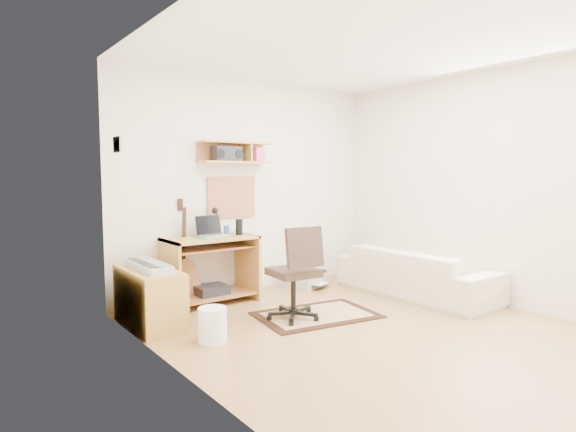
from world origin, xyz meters
TOP-DOWN VIEW (x-y plane):
  - floor at (0.00, 0.00)m, footprint 3.60×4.00m
  - ceiling at (0.00, 0.00)m, footprint 3.60×4.00m
  - back_wall at (0.00, 2.00)m, footprint 3.60×0.01m
  - left_wall at (-1.80, 0.00)m, footprint 0.01×4.00m
  - right_wall at (1.80, 0.00)m, footprint 0.01×4.00m
  - wall_shelf at (-0.30, 1.88)m, footprint 0.90×0.25m
  - cork_board at (-0.30, 1.98)m, footprint 0.64×0.03m
  - wall_photo at (-1.79, 1.50)m, footprint 0.02×0.20m
  - desk at (-0.73, 1.73)m, footprint 1.00×0.55m
  - laptop at (-0.70, 1.71)m, footprint 0.33×0.33m
  - speaker at (-0.38, 1.68)m, footprint 0.08×0.08m
  - desk_lamp at (-0.56, 1.87)m, footprint 0.10×0.10m
  - pencil_cup at (-0.46, 1.83)m, footprint 0.07×0.07m
  - boombox at (-0.42, 1.87)m, footprint 0.34×0.15m
  - rug at (-0.09, 0.64)m, footprint 1.31×0.99m
  - task_chair at (-0.36, 0.68)m, footprint 0.54×0.54m
  - cabinet at (-1.58, 1.35)m, footprint 0.40×0.90m
  - music_keyboard at (-1.58, 1.35)m, footprint 0.22×0.71m
  - guitar at (-0.96, 1.86)m, footprint 0.35×0.26m
  - waste_basket at (-1.31, 0.60)m, footprint 0.27×0.27m
  - printer at (0.62, 1.71)m, footprint 0.60×0.53m
  - sofa at (1.38, 0.55)m, footprint 0.56×1.92m

SIDE VIEW (x-z plane):
  - floor at x=0.00m, z-range -0.01..0.00m
  - rug at x=-0.09m, z-range 0.00..0.02m
  - printer at x=0.62m, z-range -0.01..0.18m
  - waste_basket at x=-1.31m, z-range 0.00..0.30m
  - cabinet at x=-1.58m, z-range 0.00..0.55m
  - desk at x=-0.73m, z-range 0.00..0.75m
  - sofa at x=1.38m, z-range 0.00..0.75m
  - task_chair at x=-0.36m, z-range 0.00..0.96m
  - music_keyboard at x=-1.58m, z-range 0.55..0.61m
  - guitar at x=-0.96m, z-range 0.00..1.18m
  - pencil_cup at x=-0.46m, z-range 0.75..0.85m
  - speaker at x=-0.38m, z-range 0.75..0.93m
  - laptop at x=-0.70m, z-range 0.75..0.99m
  - desk_lamp at x=-0.56m, z-range 0.75..1.06m
  - cork_board at x=-0.30m, z-range 0.92..1.42m
  - back_wall at x=0.00m, z-range 0.00..2.60m
  - left_wall at x=-1.80m, z-range 0.00..2.60m
  - right_wall at x=1.80m, z-range 0.00..2.60m
  - boombox at x=-0.42m, z-range 1.59..1.77m
  - wall_shelf at x=-0.30m, z-range 1.57..1.83m
  - wall_photo at x=-1.79m, z-range 1.65..1.79m
  - ceiling at x=0.00m, z-range 2.60..2.61m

